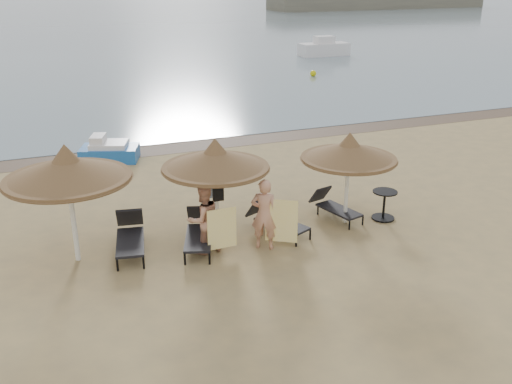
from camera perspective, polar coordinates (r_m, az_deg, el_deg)
ground at (r=14.01m, az=-1.76°, el=-6.29°), size 160.00×160.00×0.00m
sea at (r=92.03m, az=-19.46°, el=16.17°), size 200.00×140.00×0.03m
wet_sand_strip at (r=22.47m, az=-9.86°, el=4.23°), size 200.00×1.60×0.01m
palapa_left at (r=13.55m, az=-18.38°, el=2.19°), size 2.91×2.91×2.89m
palapa_center at (r=14.08m, az=-4.09°, el=3.26°), size 2.71×2.71×2.69m
palapa_right at (r=15.23m, az=9.29°, el=4.03°), size 2.58×2.58×2.56m
lounger_far_left at (r=14.43m, az=-12.48°, el=-4.20°), size 0.99×2.06×0.88m
lounger_near_left at (r=14.39m, az=-5.72°, el=-3.89°), size 1.22×2.03×0.86m
lounger_near_right at (r=15.05m, az=1.89°, el=-2.69°), size 1.30×1.91×0.82m
lounger_far_right at (r=16.11m, az=7.75°, el=-1.34°), size 0.96×1.76×0.75m
side_table at (r=16.20m, az=12.67°, el=-1.36°), size 0.68×0.68×0.82m
person_left at (r=13.77m, az=-5.29°, el=-2.20°), size 1.05×0.81×2.03m
person_right at (r=13.91m, az=0.84°, el=-1.68°), size 1.16×1.04×2.11m
towel_left at (r=13.68m, az=-3.42°, el=-3.68°), size 0.74×0.06×1.04m
towel_right at (r=13.94m, az=2.56°, el=-2.91°), size 0.69×0.44×1.12m
bag_patterned at (r=14.53m, az=-4.21°, el=0.29°), size 0.33×0.21×0.39m
bag_dark at (r=14.22m, az=-3.80°, el=-0.15°), size 0.27×0.09×0.38m
pedal_boat at (r=21.44m, az=-14.51°, el=4.00°), size 2.30×1.78×0.94m
buoy_right at (r=38.02m, az=5.74°, el=11.72°), size 0.40×0.40×0.40m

